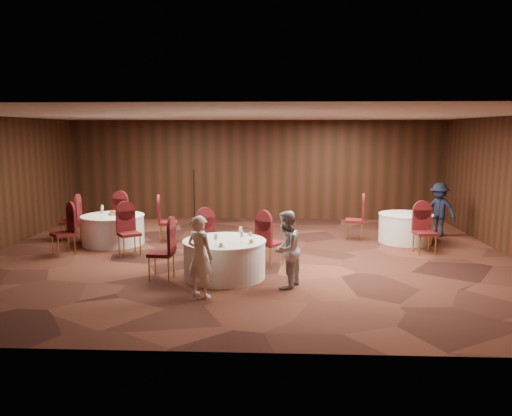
{
  "coord_description": "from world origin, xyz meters",
  "views": [
    {
      "loc": [
        0.69,
        -11.1,
        2.85
      ],
      "look_at": [
        0.2,
        0.2,
        1.1
      ],
      "focal_mm": 35.0,
      "sensor_mm": 36.0,
      "label": 1
    }
  ],
  "objects_px": {
    "table_left": "(113,229)",
    "man_c": "(439,210)",
    "woman_a": "(200,256)",
    "woman_b": "(286,250)",
    "table_right": "(405,228)",
    "table_main": "(225,258)",
    "mic_stand": "(194,207)"
  },
  "relations": [
    {
      "from": "woman_b",
      "to": "man_c",
      "type": "bearing_deg",
      "value": 161.75
    },
    {
      "from": "table_left",
      "to": "mic_stand",
      "type": "distance_m",
      "value": 3.43
    },
    {
      "from": "table_left",
      "to": "table_right",
      "type": "distance_m",
      "value": 7.5
    },
    {
      "from": "woman_a",
      "to": "man_c",
      "type": "distance_m",
      "value": 7.81
    },
    {
      "from": "mic_stand",
      "to": "woman_b",
      "type": "xyz_separation_m",
      "value": [
        2.76,
        -6.44,
        0.23
      ]
    },
    {
      "from": "table_left",
      "to": "man_c",
      "type": "height_order",
      "value": "man_c"
    },
    {
      "from": "table_right",
      "to": "mic_stand",
      "type": "bearing_deg",
      "value": 157.01
    },
    {
      "from": "mic_stand",
      "to": "woman_a",
      "type": "relative_size",
      "value": 1.15
    },
    {
      "from": "table_main",
      "to": "table_right",
      "type": "distance_m",
      "value": 5.47
    },
    {
      "from": "woman_b",
      "to": "man_c",
      "type": "height_order",
      "value": "man_c"
    },
    {
      "from": "table_main",
      "to": "woman_b",
      "type": "relative_size",
      "value": 1.14
    },
    {
      "from": "table_left",
      "to": "man_c",
      "type": "xyz_separation_m",
      "value": [
        8.57,
        1.34,
        0.36
      ]
    },
    {
      "from": "table_main",
      "to": "mic_stand",
      "type": "bearing_deg",
      "value": 105.07
    },
    {
      "from": "woman_b",
      "to": "man_c",
      "type": "xyz_separation_m",
      "value": [
        4.24,
        4.73,
        0.02
      ]
    },
    {
      "from": "woman_a",
      "to": "man_c",
      "type": "relative_size",
      "value": 0.98
    },
    {
      "from": "table_main",
      "to": "table_right",
      "type": "height_order",
      "value": "same"
    },
    {
      "from": "table_left",
      "to": "woman_b",
      "type": "height_order",
      "value": "woman_b"
    },
    {
      "from": "table_main",
      "to": "mic_stand",
      "type": "height_order",
      "value": "mic_stand"
    },
    {
      "from": "woman_a",
      "to": "man_c",
      "type": "height_order",
      "value": "man_c"
    },
    {
      "from": "table_right",
      "to": "woman_a",
      "type": "relative_size",
      "value": 0.95
    },
    {
      "from": "table_right",
      "to": "man_c",
      "type": "distance_m",
      "value": 1.4
    },
    {
      "from": "table_right",
      "to": "woman_a",
      "type": "height_order",
      "value": "woman_a"
    },
    {
      "from": "table_left",
      "to": "woman_a",
      "type": "relative_size",
      "value": 1.09
    },
    {
      "from": "table_main",
      "to": "woman_b",
      "type": "bearing_deg",
      "value": -27.25
    },
    {
      "from": "table_left",
      "to": "woman_a",
      "type": "height_order",
      "value": "woman_a"
    },
    {
      "from": "man_c",
      "to": "table_right",
      "type": "bearing_deg",
      "value": -103.36
    },
    {
      "from": "woman_b",
      "to": "table_right",
      "type": "bearing_deg",
      "value": 164.92
    },
    {
      "from": "table_main",
      "to": "table_right",
      "type": "bearing_deg",
      "value": 37.43
    },
    {
      "from": "table_left",
      "to": "table_right",
      "type": "height_order",
      "value": "same"
    },
    {
      "from": "table_left",
      "to": "mic_stand",
      "type": "bearing_deg",
      "value": 62.77
    },
    {
      "from": "table_main",
      "to": "woman_b",
      "type": "xyz_separation_m",
      "value": [
        1.19,
        -0.61,
        0.34
      ]
    },
    {
      "from": "mic_stand",
      "to": "woman_a",
      "type": "height_order",
      "value": "mic_stand"
    }
  ]
}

